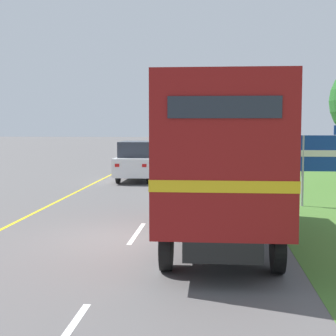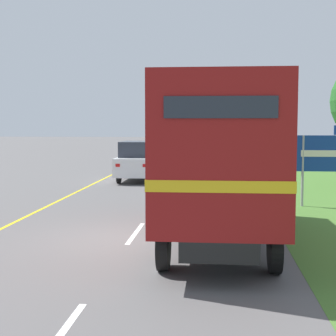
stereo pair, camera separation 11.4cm
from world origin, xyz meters
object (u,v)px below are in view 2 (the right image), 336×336
lead_car_silver_ahead (215,148)px  highway_sign (324,156)px  lead_car_white (138,161)px  delineator_post (291,200)px  horse_trailer_truck (219,157)px

lead_car_silver_ahead → highway_sign: (3.76, -21.37, 0.76)m
lead_car_white → highway_sign: size_ratio=1.53×
highway_sign → delineator_post: 2.71m
horse_trailer_truck → lead_car_silver_ahead: horse_trailer_truck is taller
horse_trailer_truck → delineator_post: (2.24, 3.87, -1.56)m
lead_car_white → lead_car_silver_ahead: 14.44m
highway_sign → delineator_post: highway_sign is taller
horse_trailer_truck → delineator_post: bearing=60.0°
lead_car_white → lead_car_silver_ahead: size_ratio=0.98×
horse_trailer_truck → highway_sign: horse_trailer_truck is taller
lead_car_white → delineator_post: 11.26m
delineator_post → horse_trailer_truck: bearing=-120.0°
delineator_post → lead_car_silver_ahead: bearing=95.8°
horse_trailer_truck → lead_car_silver_ahead: size_ratio=1.82×
lead_car_silver_ahead → highway_sign: highway_sign is taller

